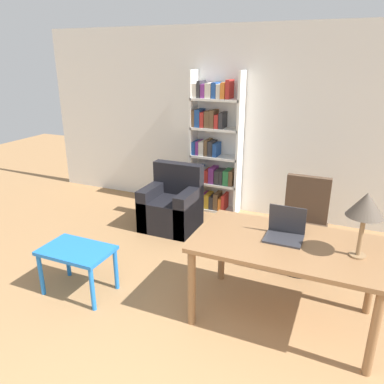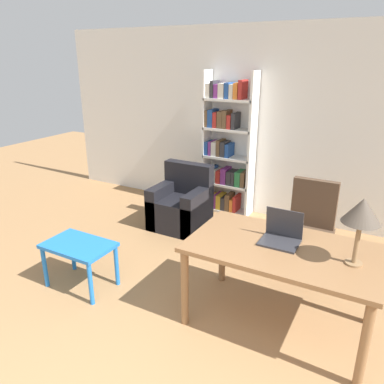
% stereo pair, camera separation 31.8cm
% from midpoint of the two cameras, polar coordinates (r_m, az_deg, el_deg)
% --- Properties ---
extents(wall_back, '(8.00, 0.06, 2.70)m').
position_cam_midpoint_polar(wall_back, '(5.42, 12.66, 9.73)').
color(wall_back, white).
rests_on(wall_back, ground_plane).
extents(desk, '(1.57, 0.91, 0.77)m').
position_cam_midpoint_polar(desk, '(3.33, 11.58, -9.09)').
color(desk, olive).
rests_on(desk, ground_plane).
extents(laptop, '(0.32, 0.27, 0.28)m').
position_cam_midpoint_polar(laptop, '(3.33, 11.33, -5.99)').
color(laptop, '#2D2D33').
rests_on(laptop, desk).
extents(table_lamp, '(0.28, 0.28, 0.54)m').
position_cam_midpoint_polar(table_lamp, '(3.05, 22.33, -2.08)').
color(table_lamp, olive).
rests_on(table_lamp, desk).
extents(office_chair, '(0.50, 0.50, 1.03)m').
position_cam_midpoint_polar(office_chair, '(4.32, 14.57, -5.13)').
color(office_chair, black).
rests_on(office_chair, ground_plane).
extents(side_table_blue, '(0.70, 0.45, 0.49)m').
position_cam_midpoint_polar(side_table_blue, '(3.97, -19.37, -9.18)').
color(side_table_blue, blue).
rests_on(side_table_blue, ground_plane).
extents(armchair, '(0.71, 0.67, 0.87)m').
position_cam_midpoint_polar(armchair, '(5.21, -4.84, -2.31)').
color(armchair, black).
rests_on(armchair, ground_plane).
extents(bookshelf, '(0.76, 0.28, 2.09)m').
position_cam_midpoint_polar(bookshelf, '(5.61, 1.56, 6.49)').
color(bookshelf, white).
rests_on(bookshelf, ground_plane).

